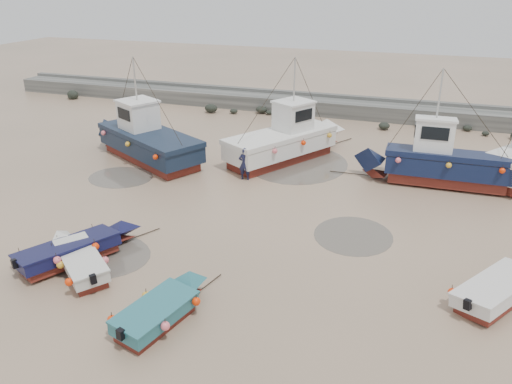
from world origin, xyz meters
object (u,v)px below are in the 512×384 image
cabin_boat_2 (436,161)px  person (245,179)px  dinghy_2 (162,306)px  dinghy_0 (79,256)px  dinghy_1 (77,247)px  cabin_boat_1 (288,139)px  dinghy_3 (505,285)px  cabin_boat_0 (144,138)px

cabin_boat_2 → person: bearing=104.4°
dinghy_2 → cabin_boat_2: cabin_boat_2 is taller
dinghy_0 → cabin_boat_2: size_ratio=0.50×
dinghy_0 → dinghy_1: 0.79m
dinghy_1 → dinghy_2: same height
dinghy_0 → person: dinghy_0 is taller
dinghy_0 → cabin_boat_1: 15.65m
dinghy_1 → dinghy_2: (5.21, -2.39, 0.02)m
dinghy_3 → person: 14.82m
dinghy_1 → cabin_boat_2: (13.56, 13.17, 0.81)m
dinghy_0 → cabin_boat_1: bearing=22.8°
dinghy_2 → cabin_boat_2: size_ratio=0.53×
dinghy_1 → cabin_boat_0: size_ratio=0.56×
dinghy_1 → dinghy_3: 16.40m
cabin_boat_2 → dinghy_1: bearing=132.9°
person → dinghy_2: bearing=87.6°
dinghy_1 → cabin_boat_2: bearing=73.0°
dinghy_0 → cabin_boat_1: cabin_boat_1 is taller
cabin_boat_1 → person: bearing=-77.9°
dinghy_2 → cabin_boat_0: size_ratio=0.49×
person → dinghy_3: bearing=138.9°
dinghy_1 → person: dinghy_1 is taller
dinghy_3 → cabin_boat_1: bearing=167.4°
dinghy_2 → dinghy_3: same height
dinghy_0 → dinghy_2: bearing=-72.2°
dinghy_0 → dinghy_1: (-0.52, 0.59, -0.01)m
dinghy_3 → person: bearing=-177.6°
cabin_boat_1 → cabin_boat_2: (8.74, -1.27, 0.03)m
dinghy_1 → cabin_boat_0: cabin_boat_0 is taller
dinghy_1 → person: bearing=100.3°
dinghy_0 → dinghy_3: same height
dinghy_0 → person: size_ratio=2.59×
cabin_boat_0 → cabin_boat_1: size_ratio=1.06×
dinghy_0 → dinghy_2: size_ratio=0.96×
dinghy_3 → cabin_boat_1: cabin_boat_1 is taller
dinghy_1 → dinghy_2: bearing=4.2°
dinghy_3 → cabin_boat_2: (-2.61, 10.45, 0.81)m
dinghy_3 → cabin_boat_0: cabin_boat_0 is taller
cabin_boat_0 → dinghy_1: bearing=-133.7°
cabin_boat_0 → cabin_boat_2: same height
cabin_boat_1 → cabin_boat_2: bearing=22.2°
person → cabin_boat_0: bearing=-20.6°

